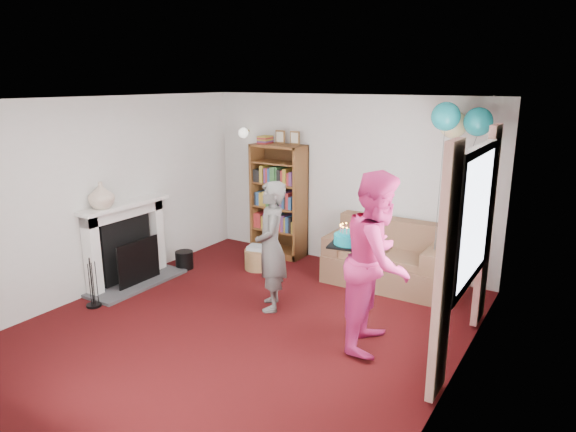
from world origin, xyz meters
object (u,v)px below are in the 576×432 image
Objects in this scene: birthday_cake at (349,239)px; bookcase at (280,201)px; person_striped at (271,246)px; person_magenta at (378,261)px; sofa at (388,260)px.

bookcase is at bearing 137.58° from birthday_cake.
person_striped is 0.85× the size of person_magenta.
sofa is 1.83m from person_striped.
birthday_cake is (2.08, -1.90, 0.23)m from bookcase.
bookcase is 3.08m from person_magenta.
bookcase is 2.83m from birthday_cake.
person_magenta is at bearing -2.76° from birthday_cake.
bookcase reaches higher than person_magenta.
sofa is at bearing -6.97° from bookcase.
person_magenta is at bearing -38.52° from bookcase.
person_striped is 1.43m from person_magenta.
sofa is 1.02× the size of person_striped.
person_striped is (1.00, -1.75, -0.08)m from bookcase.
sofa is at bearing 7.63° from person_magenta.
person_striped is 1.14m from birthday_cake.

